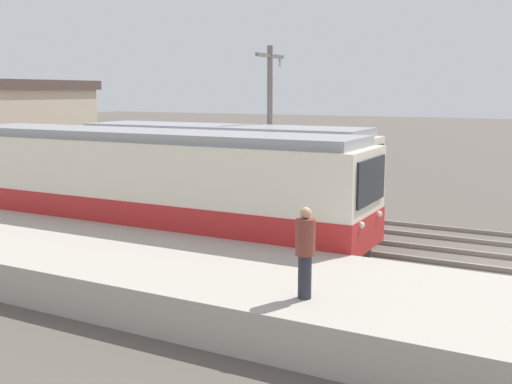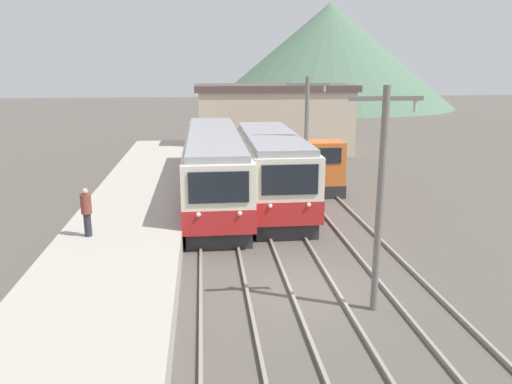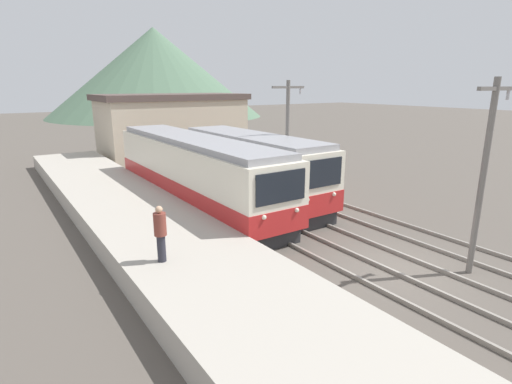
% 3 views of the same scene
% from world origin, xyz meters
% --- Properties ---
extents(platform_left, '(4.50, 54.00, 0.93)m').
position_xyz_m(platform_left, '(-6.25, 0.00, 0.47)').
color(platform_left, '#ADA599').
rests_on(platform_left, ground).
extents(track_left, '(1.54, 60.00, 0.14)m').
position_xyz_m(track_left, '(-2.60, 0.00, 0.07)').
color(track_left, gray).
rests_on(track_left, ground).
extents(commuter_train_left, '(2.84, 14.86, 3.66)m').
position_xyz_m(commuter_train_left, '(-2.60, 10.87, 1.70)').
color(commuter_train_left, '#28282B').
rests_on(commuter_train_left, ground).
extents(commuter_train_center, '(2.84, 10.83, 3.71)m').
position_xyz_m(commuter_train_center, '(0.20, 9.68, 1.72)').
color(commuter_train_center, '#28282B').
rests_on(commuter_train_center, ground).
extents(shunting_locomotive, '(2.40, 5.48, 3.00)m').
position_xyz_m(shunting_locomotive, '(3.20, 13.16, 1.21)').
color(shunting_locomotive, '#28282B').
rests_on(shunting_locomotive, ground).
extents(catenary_mast_mid, '(2.00, 0.20, 6.44)m').
position_xyz_m(catenary_mast_mid, '(1.71, 8.57, 3.53)').
color(catenary_mast_mid, slate).
rests_on(catenary_mast_mid, ground).
extents(person_on_platform, '(0.38, 0.38, 1.78)m').
position_xyz_m(person_on_platform, '(-7.34, 3.31, 1.90)').
color(person_on_platform, '#282833').
rests_on(person_on_platform, platform_left).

